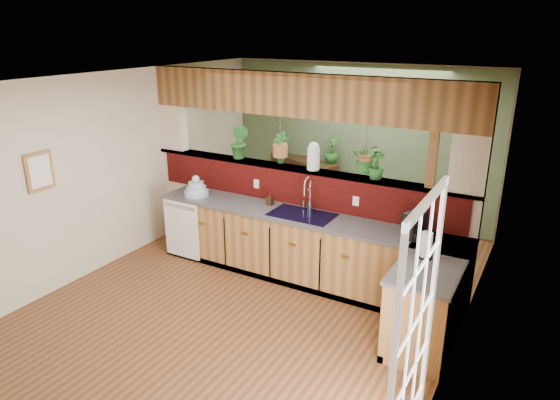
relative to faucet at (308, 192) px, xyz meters
The scene contains 28 objects.
ground 1.63m from the faucet, 102.47° to the right, with size 4.60×7.00×0.01m, color brown.
ceiling 1.86m from the faucet, 102.47° to the right, with size 4.60×7.00×0.01m, color brown.
wall_back 2.39m from the faucet, 96.03° to the left, with size 4.60×0.02×2.60m, color beige.
wall_left 2.79m from the faucet, 156.08° to the right, with size 0.02×7.00×2.60m, color beige.
wall_right 2.35m from the faucet, 28.89° to the right, with size 0.02×7.00×2.60m, color beige.
pass_through_partition 0.31m from the faucet, 135.51° to the left, with size 4.60×0.21×2.60m.
pass_through_ledge 0.40m from the faucet, 138.80° to the left, with size 4.60×0.21×0.04m, color brown.
header_beam 1.22m from the faucet, 138.80° to the left, with size 4.60×0.15×0.55m, color brown.
sage_backwall 2.37m from the faucet, 96.08° to the left, with size 4.55×0.02×2.55m, color #4F6545.
countertop 0.95m from the faucet, 24.08° to the right, with size 4.14×1.52×0.90m.
dishwasher 1.92m from the faucet, 164.85° to the right, with size 0.58×0.03×0.82m.
navy_sink 0.36m from the faucet, 90.03° to the right, with size 0.82×0.50×0.18m.
french_door 3.16m from the faucet, 50.28° to the right, with size 0.06×1.02×2.16m, color white.
framed_print 3.20m from the faucet, 142.56° to the right, with size 0.04×0.35×0.45m.
faucet is the anchor object (origin of this frame).
dish_stack 1.65m from the faucet, behind, with size 0.34×0.34×0.29m.
soap_dispenser 0.57m from the faucet, behind, with size 0.08×0.08×0.17m, color #3D2816.
coffee_maker 1.43m from the faucet, ahead, with size 0.16×0.27×0.30m.
paper_towel 1.78m from the faucet, 20.87° to the right, with size 0.14×0.14×0.30m.
glass_jar 0.48m from the faucet, 100.85° to the left, with size 0.16×0.16×0.36m.
ledge_plant_left 1.29m from the faucet, 169.44° to the left, with size 0.27×0.22×0.49m, color #205820.
ledge_plant_right 0.93m from the faucet, 15.33° to the left, with size 0.20×0.20×0.36m, color #205820.
hanging_plant_a 0.84m from the faucet, 157.62° to the left, with size 0.26×0.22×0.55m.
hanging_plant_b 0.95m from the faucet, 18.36° to the left, with size 0.40×0.37×0.53m.
shelving_console 2.49m from the faucet, 118.38° to the left, with size 1.39×0.37×0.92m, color black.
shelf_plant_a 2.61m from the faucet, 125.86° to the left, with size 0.20×0.14×0.38m, color #205820.
shelf_plant_b 2.21m from the faucet, 106.44° to the left, with size 0.24×0.24×0.43m, color #205820.
floor_plant 1.28m from the faucet, 65.87° to the left, with size 0.67×0.58×0.75m, color #205820.
Camera 1 is at (2.91, -4.26, 3.14)m, focal length 32.00 mm.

